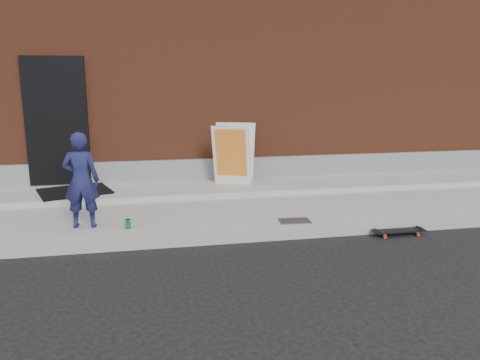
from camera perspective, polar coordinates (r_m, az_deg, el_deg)
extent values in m
plane|color=black|center=(6.22, -0.98, -7.78)|extent=(80.00, 80.00, 0.00)
cube|color=gray|center=(7.61, -2.97, -3.47)|extent=(20.00, 3.00, 0.15)
cube|color=gray|center=(8.45, -3.85, -1.05)|extent=(20.00, 1.20, 0.10)
cube|color=brown|center=(12.81, -6.70, 13.72)|extent=(20.00, 8.00, 5.00)
cube|color=slate|center=(8.95, -4.34, 1.32)|extent=(20.00, 0.10, 0.40)
cube|color=black|center=(8.89, -21.42, 6.65)|extent=(1.05, 0.12, 2.25)
imported|color=#181A44|center=(6.61, -18.80, -0.03)|extent=(0.50, 0.35, 1.30)
cylinder|color=#B32612|center=(7.07, 20.23, -5.87)|extent=(0.05, 0.03, 0.05)
cylinder|color=#B32612|center=(6.95, 20.89, -6.24)|extent=(0.05, 0.03, 0.05)
cylinder|color=#B32612|center=(6.84, 16.64, -6.23)|extent=(0.05, 0.03, 0.05)
cylinder|color=#B32612|center=(6.71, 17.25, -6.63)|extent=(0.05, 0.03, 0.05)
cube|color=#B1B1B6|center=(7.00, 20.58, -5.79)|extent=(0.05, 0.16, 0.02)
cube|color=#B1B1B6|center=(6.76, 16.96, -6.16)|extent=(0.05, 0.16, 0.02)
cube|color=black|center=(6.87, 18.81, -5.85)|extent=(0.72, 0.19, 0.01)
cube|color=silver|center=(8.37, -1.08, 2.98)|extent=(0.73, 0.53, 1.08)
cube|color=silver|center=(8.84, -0.40, 3.47)|extent=(0.73, 0.53, 1.08)
cube|color=yellow|center=(8.35, -1.12, 2.58)|extent=(0.60, 0.42, 0.86)
cube|color=silver|center=(8.54, -0.74, 6.82)|extent=(0.64, 0.30, 0.06)
cylinder|color=#1B8939|center=(6.50, -13.49, -5.23)|extent=(0.08, 0.08, 0.13)
cube|color=black|center=(8.43, -19.52, -1.29)|extent=(1.35, 1.21, 0.03)
cube|color=#4B4B50|center=(6.71, 6.69, -4.97)|extent=(0.45, 0.31, 0.01)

